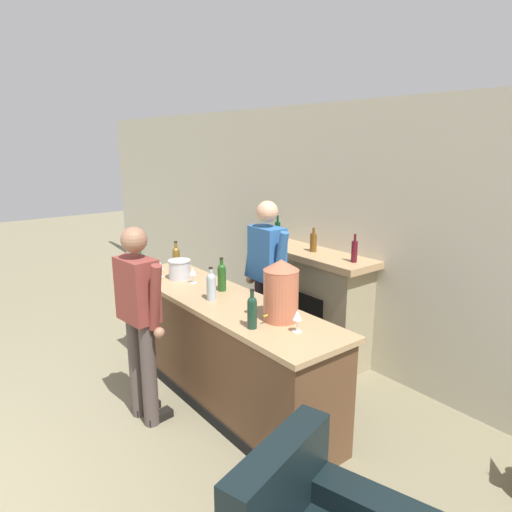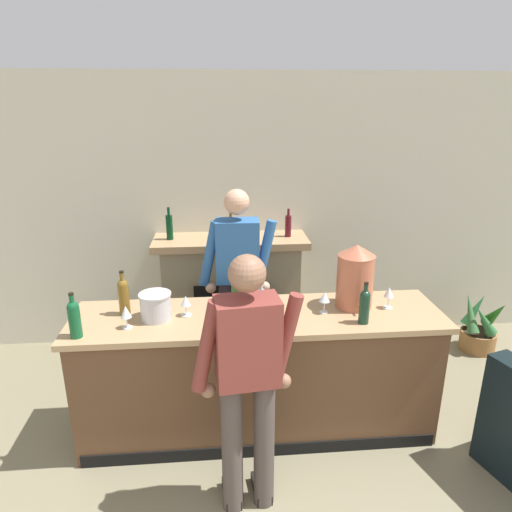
{
  "view_description": "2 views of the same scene",
  "coord_description": "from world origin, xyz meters",
  "px_view_note": "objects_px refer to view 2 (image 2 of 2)",
  "views": [
    {
      "loc": [
        3.23,
        0.54,
        2.36
      ],
      "look_at": [
        -0.02,
        3.08,
        1.31
      ],
      "focal_mm": 32.0,
      "sensor_mm": 36.0,
      "label": 1
    },
    {
      "loc": [
        -0.28,
        -0.32,
        2.47
      ],
      "look_at": [
        0.02,
        3.14,
        1.29
      ],
      "focal_mm": 32.0,
      "sensor_mm": 36.0,
      "label": 2
    }
  ],
  "objects_px": {
    "wine_bottle_chardonnay_pale": "(124,295)",
    "wine_glass_near_bucket": "(389,293)",
    "wine_glass_front_left": "(186,302)",
    "wine_glass_front_right": "(126,313)",
    "copper_dispenser": "(355,276)",
    "wine_bottle_port_short": "(74,317)",
    "wine_bottle_merlot_tall": "(365,305)",
    "person_bartender": "(238,282)",
    "potted_plant_corner": "(479,329)",
    "fireplace_stone": "(232,292)",
    "wine_bottle_riesling_slim": "(260,303)",
    "ice_bucket_steel": "(156,306)",
    "wine_glass_back_row": "(325,297)",
    "person_customer": "(248,378)",
    "wine_bottle_rose_blush": "(237,291)"
  },
  "relations": [
    {
      "from": "wine_bottle_merlot_tall",
      "to": "wine_glass_back_row",
      "type": "xyz_separation_m",
      "value": [
        -0.24,
        0.18,
        -0.02
      ]
    },
    {
      "from": "wine_glass_front_right",
      "to": "wine_bottle_chardonnay_pale",
      "type": "bearing_deg",
      "value": 103.3
    },
    {
      "from": "fireplace_stone",
      "to": "person_customer",
      "type": "distance_m",
      "value": 2.06
    },
    {
      "from": "wine_bottle_riesling_slim",
      "to": "wine_glass_near_bucket",
      "type": "height_order",
      "value": "wine_bottle_riesling_slim"
    },
    {
      "from": "fireplace_stone",
      "to": "wine_glass_near_bucket",
      "type": "xyz_separation_m",
      "value": [
        1.13,
        -1.3,
        0.51
      ]
    },
    {
      "from": "ice_bucket_steel",
      "to": "wine_glass_front_right",
      "type": "xyz_separation_m",
      "value": [
        -0.18,
        -0.13,
        0.02
      ]
    },
    {
      "from": "wine_glass_front_right",
      "to": "person_bartender",
      "type": "bearing_deg",
      "value": 43.8
    },
    {
      "from": "fireplace_stone",
      "to": "wine_glass_back_row",
      "type": "xyz_separation_m",
      "value": [
        0.64,
        -1.33,
        0.51
      ]
    },
    {
      "from": "person_customer",
      "to": "wine_bottle_rose_blush",
      "type": "xyz_separation_m",
      "value": [
        -0.02,
        0.83,
        0.2
      ]
    },
    {
      "from": "wine_bottle_riesling_slim",
      "to": "copper_dispenser",
      "type": "bearing_deg",
      "value": 13.67
    },
    {
      "from": "person_bartender",
      "to": "wine_bottle_merlot_tall",
      "type": "bearing_deg",
      "value": -44.56
    },
    {
      "from": "wine_bottle_chardonnay_pale",
      "to": "wine_bottle_merlot_tall",
      "type": "bearing_deg",
      "value": -9.54
    },
    {
      "from": "ice_bucket_steel",
      "to": "wine_glass_near_bucket",
      "type": "distance_m",
      "value": 1.71
    },
    {
      "from": "fireplace_stone",
      "to": "wine_bottle_rose_blush",
      "type": "relative_size",
      "value": 4.78
    },
    {
      "from": "potted_plant_corner",
      "to": "wine_glass_near_bucket",
      "type": "bearing_deg",
      "value": -145.08
    },
    {
      "from": "potted_plant_corner",
      "to": "person_bartender",
      "type": "relative_size",
      "value": 0.34
    },
    {
      "from": "person_bartender",
      "to": "potted_plant_corner",
      "type": "bearing_deg",
      "value": 8.6
    },
    {
      "from": "wine_bottle_riesling_slim",
      "to": "wine_bottle_rose_blush",
      "type": "xyz_separation_m",
      "value": [
        -0.15,
        0.22,
        0.01
      ]
    },
    {
      "from": "person_customer",
      "to": "ice_bucket_steel",
      "type": "height_order",
      "value": "person_customer"
    },
    {
      "from": "wine_bottle_merlot_tall",
      "to": "wine_bottle_rose_blush",
      "type": "xyz_separation_m",
      "value": [
        -0.87,
        0.31,
        0.01
      ]
    },
    {
      "from": "wine_bottle_riesling_slim",
      "to": "wine_bottle_chardonnay_pale",
      "type": "xyz_separation_m",
      "value": [
        -0.97,
        0.19,
        0.01
      ]
    },
    {
      "from": "person_bartender",
      "to": "wine_bottle_rose_blush",
      "type": "xyz_separation_m",
      "value": [
        -0.03,
        -0.51,
        0.14
      ]
    },
    {
      "from": "wine_glass_front_left",
      "to": "wine_glass_front_right",
      "type": "relative_size",
      "value": 0.94
    },
    {
      "from": "copper_dispenser",
      "to": "person_customer",
      "type": "bearing_deg",
      "value": -137.22
    },
    {
      "from": "wine_glass_front_left",
      "to": "potted_plant_corner",
      "type": "bearing_deg",
      "value": 18.67
    },
    {
      "from": "copper_dispenser",
      "to": "wine_bottle_chardonnay_pale",
      "type": "distance_m",
      "value": 1.7
    },
    {
      "from": "wine_glass_back_row",
      "to": "copper_dispenser",
      "type": "bearing_deg",
      "value": 20.54
    },
    {
      "from": "fireplace_stone",
      "to": "copper_dispenser",
      "type": "distance_m",
      "value": 1.65
    },
    {
      "from": "wine_bottle_chardonnay_pale",
      "to": "wine_glass_front_right",
      "type": "relative_size",
      "value": 2.03
    },
    {
      "from": "ice_bucket_steel",
      "to": "wine_glass_near_bucket",
      "type": "height_order",
      "value": "ice_bucket_steel"
    },
    {
      "from": "wine_glass_back_row",
      "to": "wine_bottle_port_short",
      "type": "bearing_deg",
      "value": -172.8
    },
    {
      "from": "wine_bottle_chardonnay_pale",
      "to": "wine_glass_back_row",
      "type": "bearing_deg",
      "value": -3.99
    },
    {
      "from": "person_bartender",
      "to": "copper_dispenser",
      "type": "distance_m",
      "value": 1.04
    },
    {
      "from": "wine_glass_front_left",
      "to": "wine_glass_front_right",
      "type": "bearing_deg",
      "value": -158.22
    },
    {
      "from": "wine_bottle_merlot_tall",
      "to": "person_customer",
      "type": "bearing_deg",
      "value": -148.59
    },
    {
      "from": "copper_dispenser",
      "to": "ice_bucket_steel",
      "type": "distance_m",
      "value": 1.47
    },
    {
      "from": "copper_dispenser",
      "to": "wine_glass_front_left",
      "type": "xyz_separation_m",
      "value": [
        -1.25,
        -0.05,
        -0.14
      ]
    },
    {
      "from": "wine_bottle_riesling_slim",
      "to": "wine_glass_front_left",
      "type": "distance_m",
      "value": 0.54
    },
    {
      "from": "person_customer",
      "to": "wine_glass_back_row",
      "type": "bearing_deg",
      "value": 48.9
    },
    {
      "from": "wine_bottle_merlot_tall",
      "to": "wine_bottle_rose_blush",
      "type": "distance_m",
      "value": 0.93
    },
    {
      "from": "potted_plant_corner",
      "to": "wine_bottle_rose_blush",
      "type": "height_order",
      "value": "wine_bottle_rose_blush"
    },
    {
      "from": "wine_bottle_chardonnay_pale",
      "to": "wine_glass_near_bucket",
      "type": "bearing_deg",
      "value": -1.97
    },
    {
      "from": "wine_glass_back_row",
      "to": "wine_glass_front_right",
      "type": "bearing_deg",
      "value": -175.19
    },
    {
      "from": "person_customer",
      "to": "wine_glass_front_right",
      "type": "height_order",
      "value": "person_customer"
    },
    {
      "from": "ice_bucket_steel",
      "to": "copper_dispenser",
      "type": "bearing_deg",
      "value": 3.3
    },
    {
      "from": "person_bartender",
      "to": "wine_bottle_merlot_tall",
      "type": "relative_size",
      "value": 5.92
    },
    {
      "from": "wine_glass_front_right",
      "to": "wine_glass_near_bucket",
      "type": "height_order",
      "value": "wine_glass_near_bucket"
    },
    {
      "from": "person_bartender",
      "to": "wine_glass_near_bucket",
      "type": "bearing_deg",
      "value": -29.12
    },
    {
      "from": "potted_plant_corner",
      "to": "wine_glass_front_right",
      "type": "relative_size",
      "value": 3.75
    },
    {
      "from": "wine_bottle_port_short",
      "to": "wine_bottle_merlot_tall",
      "type": "bearing_deg",
      "value": 0.98
    }
  ]
}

